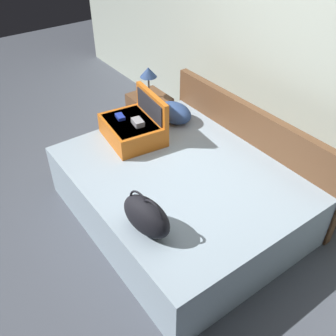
# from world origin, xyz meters

# --- Properties ---
(ground_plane) EXTENTS (12.00, 12.00, 0.00)m
(ground_plane) POSITION_xyz_m (0.00, 0.00, 0.00)
(ground_plane) COLOR #4C515B
(back_wall) EXTENTS (8.00, 0.10, 2.60)m
(back_wall) POSITION_xyz_m (0.00, 1.65, 1.30)
(back_wall) COLOR #B7C1B2
(back_wall) RESTS_ON ground
(bed) EXTENTS (2.08, 1.63, 0.53)m
(bed) POSITION_xyz_m (0.00, 0.40, 0.26)
(bed) COLOR #99ADBC
(bed) RESTS_ON ground
(headboard) EXTENTS (2.12, 0.08, 0.89)m
(headboard) POSITION_xyz_m (0.00, 1.25, 0.44)
(headboard) COLOR brown
(headboard) RESTS_ON ground
(hard_case_large) EXTENTS (0.64, 0.55, 0.44)m
(hard_case_large) POSITION_xyz_m (-0.69, 0.37, 0.66)
(hard_case_large) COLOR #D16619
(hard_case_large) RESTS_ON bed
(duffel_bag) EXTENTS (0.46, 0.27, 0.33)m
(duffel_bag) POSITION_xyz_m (0.41, -0.21, 0.68)
(duffel_bag) COLOR black
(duffel_bag) RESTS_ON bed
(pillow_near_headboard) EXTENTS (0.44, 0.33, 0.19)m
(pillow_near_headboard) POSITION_xyz_m (-0.72, 0.88, 0.63)
(pillow_near_headboard) COLOR navy
(pillow_near_headboard) RESTS_ON bed
(nightstand) EXTENTS (0.44, 0.40, 0.54)m
(nightstand) POSITION_xyz_m (-1.32, 0.96, 0.27)
(nightstand) COLOR brown
(nightstand) RESTS_ON ground
(table_lamp) EXTENTS (0.19, 0.19, 0.36)m
(table_lamp) POSITION_xyz_m (-1.32, 0.96, 0.82)
(table_lamp) COLOR #3F3833
(table_lamp) RESTS_ON nightstand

